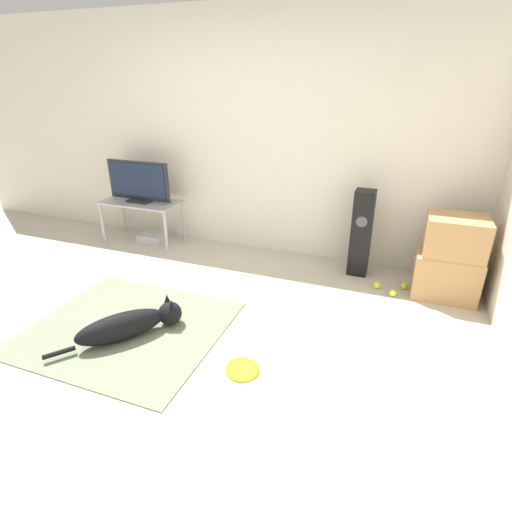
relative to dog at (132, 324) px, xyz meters
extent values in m
plane|color=#BCB29E|center=(0.09, -0.03, -0.12)|extent=(12.00, 12.00, 0.00)
cube|color=silver|center=(0.09, 2.07, 1.16)|extent=(8.00, 0.06, 2.55)
cube|color=slate|center=(-0.12, 0.08, -0.11)|extent=(1.51, 1.36, 0.01)
ellipsoid|color=black|center=(-0.05, -0.06, 0.00)|extent=(0.56, 0.65, 0.22)
sphere|color=black|center=(0.19, 0.25, -0.01)|extent=(0.19, 0.19, 0.19)
cone|color=black|center=(0.15, 0.28, 0.10)|extent=(0.06, 0.06, 0.09)
cone|color=black|center=(0.23, 0.22, 0.10)|extent=(0.06, 0.06, 0.09)
cylinder|color=black|center=(-0.32, -0.42, -0.06)|extent=(0.16, 0.20, 0.04)
cylinder|color=yellow|center=(0.95, -0.07, -0.11)|extent=(0.24, 0.24, 0.02)
torus|color=yellow|center=(0.95, -0.07, -0.10)|extent=(0.24, 0.24, 0.02)
cube|color=tan|center=(2.30, 1.59, 0.09)|extent=(0.55, 0.45, 0.42)
cube|color=tan|center=(2.31, 1.58, 0.47)|extent=(0.50, 0.41, 0.35)
cube|color=black|center=(1.49, 1.76, 0.32)|extent=(0.19, 0.19, 0.88)
cylinder|color=#4C4C51|center=(1.49, 1.67, 0.47)|extent=(0.11, 0.00, 0.11)
cube|color=#A8A8AD|center=(-1.08, 1.72, 0.38)|extent=(0.95, 0.46, 0.02)
cylinder|color=#A8A8AD|center=(-1.53, 1.51, 0.13)|extent=(0.04, 0.04, 0.49)
cylinder|color=#A8A8AD|center=(-0.64, 1.51, 0.13)|extent=(0.04, 0.04, 0.49)
cylinder|color=#A8A8AD|center=(-1.53, 1.92, 0.13)|extent=(0.04, 0.04, 0.49)
cylinder|color=#A8A8AD|center=(-0.64, 1.92, 0.13)|extent=(0.04, 0.04, 0.49)
cube|color=#232326|center=(-1.08, 1.72, 0.41)|extent=(0.28, 0.20, 0.02)
cube|color=#232326|center=(-1.08, 1.72, 0.64)|extent=(0.79, 0.04, 0.45)
cube|color=#141E38|center=(-1.08, 1.70, 0.64)|extent=(0.73, 0.01, 0.40)
sphere|color=#C6E033|center=(1.87, 1.38, -0.09)|extent=(0.07, 0.07, 0.07)
sphere|color=#C6E033|center=(1.72, 1.48, -0.09)|extent=(0.07, 0.07, 0.07)
sphere|color=#C6E033|center=(1.96, 1.56, -0.09)|extent=(0.07, 0.07, 0.07)
cube|color=#B7B7BC|center=(-0.99, 1.74, -0.07)|extent=(0.30, 0.24, 0.10)
camera|label=1|loc=(1.82, -2.09, 1.75)|focal=28.00mm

